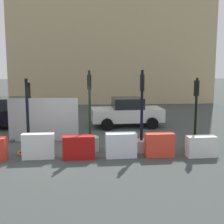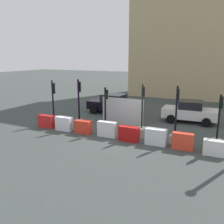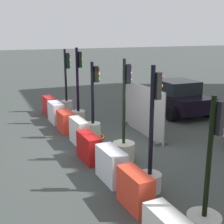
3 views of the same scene
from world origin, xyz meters
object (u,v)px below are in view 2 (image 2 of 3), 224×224
Objects in this scene: traffic_light_0 at (54,116)px; construction_barrier_3 at (107,129)px; traffic_light_4 at (175,132)px; traffic_light_5 at (217,140)px; construction_barrier_6 at (183,141)px; construction_barrier_4 at (129,134)px; traffic_light_1 at (79,119)px; traffic_light_2 at (106,124)px; construction_barrier_0 at (46,121)px; car_white_van at (190,112)px; construction_barrier_1 at (64,124)px; construction_barrier_2 at (83,127)px; car_black_sedan at (113,104)px; construction_barrier_7 at (215,148)px; construction_barrier_5 at (156,137)px; traffic_light_3 at (142,128)px.

construction_barrier_3 is at bearing -9.76° from traffic_light_0.
traffic_light_5 is at bearing -0.99° from traffic_light_4.
construction_barrier_4 is at bearing -178.29° from construction_barrier_6.
traffic_light_1 is 3.05× the size of construction_barrier_6.
construction_barrier_0 is (-4.07, -0.78, -0.11)m from traffic_light_2.
construction_barrier_3 is 0.29× the size of car_white_van.
construction_barrier_1 is 1.10× the size of construction_barrier_2.
construction_barrier_2 is 3.06m from construction_barrier_4.
traffic_light_0 is 5.34m from car_black_sedan.
construction_barrier_7 is (6.36, -0.85, -0.14)m from traffic_light_2.
construction_barrier_3 is (4.63, -0.80, -0.14)m from traffic_light_0.
construction_barrier_2 is at bearing -15.90° from traffic_light_0.
traffic_light_5 is (6.39, -0.07, -0.01)m from traffic_light_2.
traffic_light_4 reaches higher than construction_barrier_1.
traffic_light_1 is at bearing -142.18° from car_white_van.
traffic_light_1 is at bearing 172.12° from construction_barrier_5.
construction_barrier_5 is at bearing -38.29° from traffic_light_3.
traffic_light_5 reaches higher than construction_barrier_4.
construction_barrier_1 is 0.28× the size of car_white_van.
construction_barrier_0 is 1.00× the size of construction_barrier_3.
construction_barrier_1 is 0.96× the size of construction_barrier_4.
traffic_light_2 is 2.56× the size of construction_barrier_1.
car_white_van is (3.85, 5.61, 0.30)m from construction_barrier_3.
construction_barrier_7 is (2.07, -0.82, -0.25)m from traffic_light_4.
construction_barrier_4 is (3.05, -0.07, 0.02)m from construction_barrier_2.
construction_barrier_2 is (-1.14, -0.76, -0.12)m from traffic_light_2.
traffic_light_3 is at bearing 4.20° from traffic_light_2.
car_black_sedan is at bearing 83.70° from construction_barrier_1.
construction_barrier_0 is 7.51m from construction_barrier_5.
construction_barrier_2 is at bearing -172.37° from traffic_light_4.
construction_barrier_5 is at bearing -6.13° from traffic_light_0.
traffic_light_4 is at bearing -0.58° from traffic_light_1.
car_white_van is (0.88, 5.63, 0.31)m from construction_barrier_5.
car_white_van is (8.47, 4.81, 0.16)m from traffic_light_0.
traffic_light_0 is at bearing 150.14° from construction_barrier_1.
car_white_van is (-2.05, 5.77, 0.38)m from construction_barrier_7.
traffic_light_4 reaches higher than construction_barrier_4.
car_black_sedan reaches higher than car_white_van.
construction_barrier_4 is 4.45m from construction_barrier_7.
construction_barrier_0 is at bearing -145.82° from car_white_van.
construction_barrier_5 is at bearing 0.53° from construction_barrier_2.
traffic_light_0 is 0.90m from construction_barrier_0.
construction_barrier_1 is 0.27× the size of car_black_sedan.
traffic_light_2 is 4.14m from construction_barrier_0.
construction_barrier_6 reaches higher than construction_barrier_0.
car_white_van is at bearing 67.07° from traffic_light_3.
traffic_light_0 is 8.45m from traffic_light_4.
construction_barrier_2 is 5.99m from construction_barrier_6.
construction_barrier_5 is (-2.95, -0.65, -0.07)m from traffic_light_5.
construction_barrier_4 is (4.49, -0.02, -0.02)m from construction_barrier_1.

